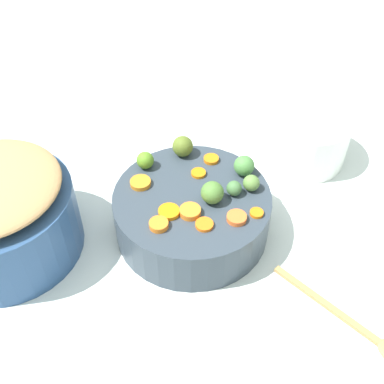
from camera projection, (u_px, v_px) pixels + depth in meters
The scene contains 20 objects.
tabletop at pixel (206, 231), 0.94m from camera, with size 2.40×2.40×0.02m, color silver.
serving_bowl_carrots at pixel (192, 213), 0.89m from camera, with size 0.29×0.29×0.09m, color #333E49.
metal_pot at pixel (1, 222), 0.85m from camera, with size 0.27×0.27×0.13m, color navy.
carrot_slice_0 at pixel (159, 224), 0.80m from camera, with size 0.03×0.03×0.01m, color orange.
carrot_slice_1 at pixel (237, 218), 0.82m from camera, with size 0.03×0.03×0.01m, color orange.
carrot_slice_2 at pixel (190, 211), 0.83m from camera, with size 0.04×0.04×0.01m, color orange.
carrot_slice_3 at pixel (257, 213), 0.83m from camera, with size 0.02×0.02×0.01m, color orange.
carrot_slice_4 at pixel (198, 173), 0.90m from camera, with size 0.03×0.03×0.01m, color orange.
carrot_slice_5 at pixel (169, 212), 0.83m from camera, with size 0.04×0.04×0.01m, color orange.
carrot_slice_6 at pixel (204, 225), 0.81m from camera, with size 0.03×0.03×0.01m, color orange.
carrot_slice_7 at pixel (140, 183), 0.88m from camera, with size 0.04×0.04×0.01m, color orange.
carrot_slice_8 at pixel (211, 159), 0.93m from camera, with size 0.03×0.03×0.01m, color orange.
brussels_sprout_0 at pixel (244, 166), 0.89m from camera, with size 0.04×0.04×0.04m, color #4C8641.
brussels_sprout_1 at pixel (183, 146), 0.93m from camera, with size 0.04×0.04×0.04m, color #596D25.
brussels_sprout_2 at pixel (145, 160), 0.91m from camera, with size 0.03×0.03×0.03m, color #588923.
brussels_sprout_3 at pixel (251, 183), 0.86m from camera, with size 0.03×0.03×0.03m, color #5D863E.
brussels_sprout_4 at pixel (212, 193), 0.84m from camera, with size 0.04×0.04×0.04m, color #4D7B33.
brussels_sprout_5 at pixel (234, 190), 0.85m from camera, with size 0.03×0.03×0.03m, color #44713E.
wooden_spoon at pixel (367, 333), 0.76m from camera, with size 0.20×0.21×0.01m.
casserole_dish at pixel (306, 139), 1.04m from camera, with size 0.18×0.18×0.11m, color white.
Camera 1 is at (0.62, -0.02, 0.72)m, focal length 44.36 mm.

